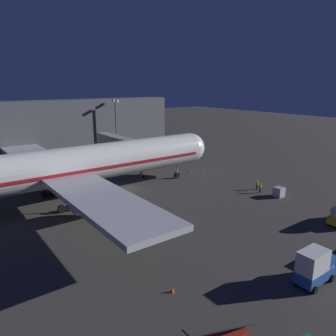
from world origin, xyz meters
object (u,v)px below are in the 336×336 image
at_px(airliner_at_gate, 58,169).
at_px(traffic_cone_nose_port, 204,175).
at_px(traffic_cone_wingtip_svc_side, 172,290).
at_px(jet_bridge, 126,145).
at_px(ground_crew_walking_aft, 260,188).
at_px(ops_van, 315,266).
at_px(baggage_container_near_belt, 279,192).
at_px(apron_floodlight_mast, 116,123).
at_px(traffic_cone_nose_starboard, 190,171).
at_px(ground_crew_by_tug, 257,184).

relative_size(airliner_at_gate, traffic_cone_nose_port, 113.58).
xyz_separation_m(traffic_cone_nose_port, traffic_cone_wingtip_svc_side, (-27.51, 29.40, 0.00)).
height_order(jet_bridge, ground_crew_walking_aft, jet_bridge).
distance_m(ops_van, baggage_container_near_belt, 25.68).
bearing_deg(baggage_container_near_belt, airliner_at_gate, 58.16).
bearing_deg(ground_crew_walking_aft, apron_floodlight_mast, 8.80).
bearing_deg(airliner_at_gate, baggage_container_near_belt, -121.84).
height_order(apron_floodlight_mast, traffic_cone_nose_port, apron_floodlight_mast).
distance_m(airliner_at_gate, traffic_cone_nose_port, 30.30).
height_order(baggage_container_near_belt, traffic_cone_nose_port, baggage_container_near_belt).
bearing_deg(traffic_cone_nose_starboard, airliner_at_gate, 94.24).
distance_m(apron_floodlight_mast, ground_crew_walking_aft, 42.99).
distance_m(airliner_at_gate, baggage_container_near_belt, 37.32).
xyz_separation_m(airliner_at_gate, traffic_cone_nose_starboard, (2.20, -29.70, -5.58)).
height_order(baggage_container_near_belt, traffic_cone_wingtip_svc_side, baggage_container_near_belt).
height_order(airliner_at_gate, baggage_container_near_belt, airliner_at_gate).
bearing_deg(traffic_cone_wingtip_svc_side, traffic_cone_nose_starboard, -42.66).
bearing_deg(ground_crew_walking_aft, ground_crew_by_tug, -33.99).
xyz_separation_m(apron_floodlight_mast, ops_van, (-62.27, 11.56, -7.12)).
height_order(apron_floodlight_mast, baggage_container_near_belt, apron_floodlight_mast).
bearing_deg(ground_crew_walking_aft, traffic_cone_nose_starboard, 2.36).
height_order(ops_van, traffic_cone_wingtip_svc_side, ops_van).
relative_size(ops_van, baggage_container_near_belt, 2.66).
distance_m(ground_crew_walking_aft, traffic_cone_nose_starboard, 18.48).
bearing_deg(traffic_cone_nose_starboard, ops_van, 156.11).
relative_size(ground_crew_by_tug, traffic_cone_wingtip_svc_side, 3.40).
bearing_deg(baggage_container_near_belt, apron_floodlight_mast, 9.37).
height_order(traffic_cone_nose_starboard, traffic_cone_wingtip_svc_side, same).
distance_m(apron_floodlight_mast, ground_crew_by_tug, 41.70).
xyz_separation_m(baggage_container_near_belt, traffic_cone_wingtip_svc_side, (-10.20, 31.12, -0.56)).
relative_size(apron_floodlight_mast, ground_crew_walking_aft, 8.67).
bearing_deg(traffic_cone_nose_port, traffic_cone_nose_starboard, 0.00).
bearing_deg(jet_bridge, baggage_container_near_belt, -157.82).
bearing_deg(traffic_cone_nose_starboard, ground_crew_walking_aft, -177.64).
relative_size(airliner_at_gate, jet_bridge, 2.95).
relative_size(jet_bridge, ground_crew_by_tug, 11.30).
bearing_deg(jet_bridge, traffic_cone_wingtip_svc_side, 155.76).
height_order(jet_bridge, ops_van, jet_bridge).
distance_m(ops_van, traffic_cone_nose_port, 38.67).
xyz_separation_m(ground_crew_by_tug, traffic_cone_nose_port, (12.56, 1.76, -0.76)).
bearing_deg(airliner_at_gate, traffic_cone_wingtip_svc_side, -179.43).
xyz_separation_m(jet_bridge, ground_crew_walking_aft, (-27.66, -11.64, -5.03)).
height_order(ground_crew_by_tug, traffic_cone_wingtip_svc_side, ground_crew_by_tug).
bearing_deg(ground_crew_by_tug, traffic_cone_nose_starboard, 5.93).
xyz_separation_m(ground_crew_walking_aft, traffic_cone_wingtip_svc_side, (-13.46, 30.16, -0.68)).
distance_m(jet_bridge, ops_van, 48.78).
xyz_separation_m(ops_van, baggage_container_near_belt, (17.27, -18.99, -0.97)).
bearing_deg(ops_van, ground_crew_walking_aft, -41.28).
bearing_deg(traffic_cone_nose_port, ground_crew_walking_aft, -176.91).
distance_m(apron_floodlight_mast, traffic_cone_wingtip_svc_side, 60.70).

